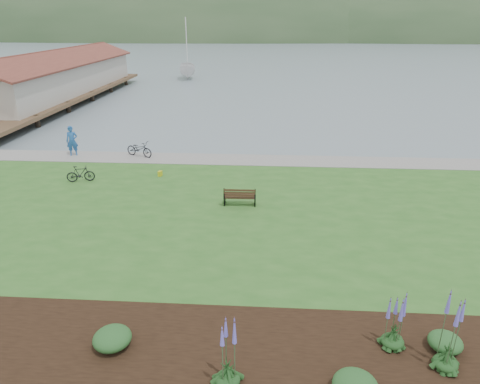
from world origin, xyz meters
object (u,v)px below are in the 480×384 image
(park_bench, at_px, (240,196))
(sailboat, at_px, (188,79))
(person, at_px, (72,138))
(bicycle_a, at_px, (139,149))

(park_bench, distance_m, sailboat, 47.77)
(person, xyz_separation_m, bicycle_a, (4.27, 0.07, -0.62))
(bicycle_a, height_order, sailboat, sailboat)
(park_bench, height_order, bicycle_a, bicycle_a)
(park_bench, bearing_deg, sailboat, 102.47)
(bicycle_a, distance_m, sailboat, 39.55)
(sailboat, bearing_deg, bicycle_a, -94.59)
(person, relative_size, sailboat, 0.08)
(person, distance_m, sailboat, 39.44)
(person, distance_m, bicycle_a, 4.31)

